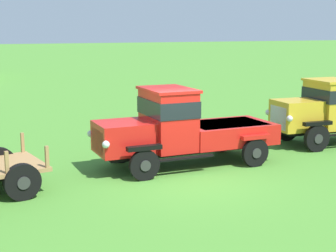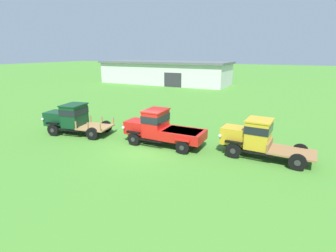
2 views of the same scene
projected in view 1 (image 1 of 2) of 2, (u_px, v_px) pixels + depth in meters
ground_plane at (189, 180)px, 13.63m from camera, size 240.00×240.00×0.00m
vintage_truck_second_in_line at (180, 128)px, 14.83m from camera, size 5.43×2.21×2.29m
vintage_truck_midrow_center at (326, 110)px, 17.61m from camera, size 5.25×2.18×2.23m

